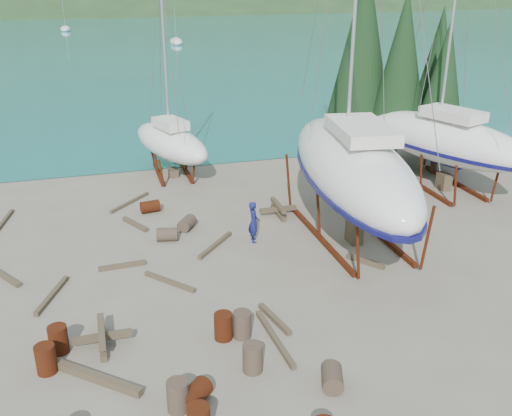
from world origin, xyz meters
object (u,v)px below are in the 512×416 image
object	(u,v)px
large_sailboat_near	(352,166)
small_sailboat_shore	(171,142)
large_sailboat_far	(444,139)
worker	(254,222)

from	to	relation	value
large_sailboat_near	small_sailboat_shore	world-z (taller)	large_sailboat_near
large_sailboat_far	worker	distance (m)	12.20
large_sailboat_near	small_sailboat_shore	distance (m)	12.21
large_sailboat_near	small_sailboat_shore	bearing A→B (deg)	128.25
small_sailboat_shore	worker	world-z (taller)	small_sailboat_shore
large_sailboat_near	worker	distance (m)	4.74
large_sailboat_near	large_sailboat_far	bearing A→B (deg)	39.47
small_sailboat_shore	large_sailboat_far	bearing A→B (deg)	-43.48
large_sailboat_far	large_sailboat_near	bearing A→B (deg)	-168.85
large_sailboat_near	large_sailboat_far	xyz separation A→B (m)	(7.37, 4.49, -0.58)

